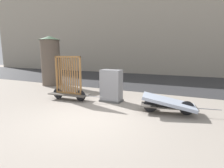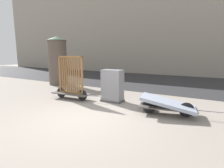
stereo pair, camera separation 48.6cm
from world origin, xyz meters
The scene contains 6 objects.
ground_plane centered at (0.00, 0.00, 0.00)m, with size 60.00×60.00×0.00m, color gray.
road_strip centered at (0.00, 8.73, 0.00)m, with size 56.00×8.45×0.01m.
bike_cart_with_bedframe centered at (-2.07, 1.66, 0.64)m, with size 2.51×0.75×1.89m.
bike_cart_with_mattress centered at (2.08, 1.66, 0.36)m, with size 2.50×1.17×0.62m.
utility_cabinet centered at (-0.30, 2.23, 0.63)m, with size 0.91×0.55×1.34m.
advertising_column centered at (-5.49, 4.15, 1.57)m, with size 1.30×1.30×3.08m.
Camera 1 is at (2.81, -4.21, 1.96)m, focal length 28.00 mm.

